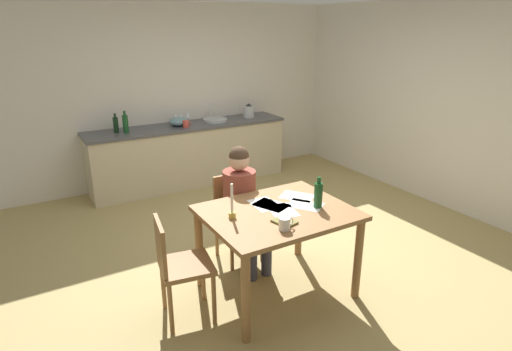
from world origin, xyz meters
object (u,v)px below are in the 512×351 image
coffee_mug (285,224)px  mixing_bowl (179,121)px  dining_table (277,223)px  wine_bottle_on_table (318,195)px  chair_at_table (236,213)px  chair_side_empty (178,264)px  wine_glass_by_kettle (181,116)px  wine_glass_back_left (175,116)px  stovetop_kettle (249,111)px  bottle_oil (116,124)px  sink_unit (215,120)px  candlestick (232,208)px  person_seated (243,200)px  wine_glass_near_sink (188,115)px  teacup_on_counter (186,124)px  book_magazine (284,222)px  bottle_vinegar (126,124)px

coffee_mug → mixing_bowl: 3.34m
dining_table → wine_bottle_on_table: bearing=-18.6°
chair_at_table → chair_side_empty: 1.07m
wine_glass_by_kettle → wine_glass_back_left: (-0.09, 0.00, 0.00)m
coffee_mug → stovetop_kettle: (1.57, 3.32, 0.16)m
wine_glass_back_left → bottle_oil: bearing=-172.1°
mixing_bowl → bottle_oil: bearing=177.8°
sink_unit → bottle_oil: 1.46m
candlestick → wine_glass_back_left: candlestick is taller
coffee_mug → bottle_oil: 3.39m
dining_table → sink_unit: bearing=74.4°
person_seated → wine_glass_near_sink: size_ratio=7.76×
sink_unit → teacup_on_counter: bearing=-163.7°
wine_bottle_on_table → wine_glass_near_sink: 3.27m
dining_table → coffee_mug: (-0.14, -0.32, 0.16)m
stovetop_kettle → wine_glass_by_kettle: (-1.06, 0.15, 0.01)m
chair_side_empty → wine_glass_by_kettle: 3.35m
stovetop_kettle → wine_glass_by_kettle: size_ratio=1.43×
person_seated → wine_glass_near_sink: person_seated is taller
book_magazine → wine_glass_back_left: size_ratio=1.17×
chair_at_table → wine_glass_back_left: bearing=83.2°
candlestick → coffee_mug: bearing=-56.6°
chair_side_empty → stovetop_kettle: 3.75m
mixing_bowl → dining_table: bearing=-95.0°
chair_side_empty → candlestick: (0.47, -0.01, 0.38)m
coffee_mug → mixing_bowl: size_ratio=0.46×
chair_at_table → wine_glass_by_kettle: bearing=81.2°
sink_unit → stovetop_kettle: sink_unit is taller
candlestick → stovetop_kettle: size_ratio=1.34×
dining_table → teacup_on_counter: 2.89m
sink_unit → bottle_oil: bearing=179.1°
wine_glass_near_sink → wine_glass_back_left: bearing=180.0°
wine_bottle_on_table → bottle_oil: (-0.95, 3.15, 0.11)m
book_magazine → bottle_oil: bearing=85.1°
bottle_oil → dining_table: bearing=-78.6°
candlestick → wine_glass_near_sink: bearing=74.4°
bottle_vinegar → mixing_bowl: bottle_vinegar is taller
coffee_mug → book_magazine: (0.06, 0.10, -0.04)m
bottle_vinegar → wine_glass_by_kettle: bottle_vinegar is taller
chair_side_empty → teacup_on_counter: size_ratio=7.28×
dining_table → mixing_bowl: (0.26, 3.00, 0.29)m
bottle_vinegar → wine_bottle_on_table: bearing=-74.7°
book_magazine → wine_bottle_on_table: bearing=0.3°
chair_at_table → wine_glass_near_sink: 2.53m
chair_at_table → sink_unit: 2.48m
candlestick → book_magazine: (0.32, -0.29, -0.08)m
wine_glass_near_sink → chair_at_table: bearing=-101.2°
bottle_vinegar → wine_glass_back_left: (0.77, 0.21, -0.02)m
coffee_mug → wine_bottle_on_table: wine_bottle_on_table is taller
teacup_on_counter → stovetop_kettle: bearing=7.7°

